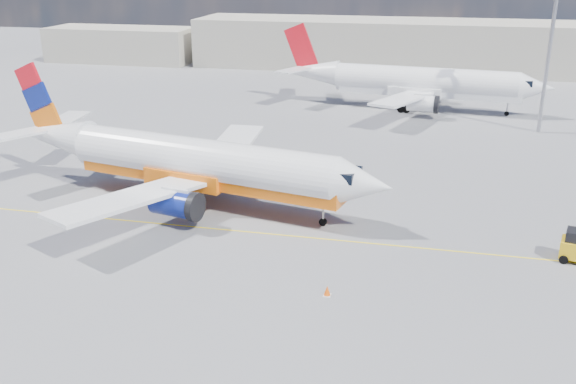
# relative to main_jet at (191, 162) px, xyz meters

# --- Properties ---
(ground) EXTENTS (240.00, 240.00, 0.00)m
(ground) POSITION_rel_main_jet_xyz_m (7.07, -7.50, -3.33)
(ground) COLOR slate
(ground) RESTS_ON ground
(taxi_line) EXTENTS (70.00, 0.15, 0.01)m
(taxi_line) POSITION_rel_main_jet_xyz_m (7.07, -4.50, -3.33)
(taxi_line) COLOR yellow
(taxi_line) RESTS_ON ground
(terminal_main) EXTENTS (70.00, 14.00, 8.00)m
(terminal_main) POSITION_rel_main_jet_xyz_m (12.07, 67.50, 0.67)
(terminal_main) COLOR #B5AD9C
(terminal_main) RESTS_ON ground
(terminal_annex) EXTENTS (26.00, 10.00, 6.00)m
(terminal_annex) POSITION_rel_main_jet_xyz_m (-37.93, 64.50, -0.33)
(terminal_annex) COLOR #B5AD9C
(terminal_annex) RESTS_ON ground
(main_jet) EXTENTS (33.13, 25.55, 10.00)m
(main_jet) POSITION_rel_main_jet_xyz_m (0.00, 0.00, 0.00)
(main_jet) COLOR white
(main_jet) RESTS_ON ground
(second_jet) EXTENTS (33.32, 26.24, 10.11)m
(second_jet) POSITION_rel_main_jet_xyz_m (15.51, 36.74, 0.04)
(second_jet) COLOR white
(second_jet) RESTS_ON ground
(traffic_cone) EXTENTS (0.44, 0.44, 0.62)m
(traffic_cone) POSITION_rel_main_jet_xyz_m (12.64, -12.09, -3.03)
(traffic_cone) COLOR white
(traffic_cone) RESTS_ON ground
(floodlight_mast) EXTENTS (1.37, 1.37, 18.81)m
(floodlight_mast) POSITION_rel_main_jet_xyz_m (29.18, 28.47, 7.94)
(floodlight_mast) COLOR #9D9CA5
(floodlight_mast) RESTS_ON ground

